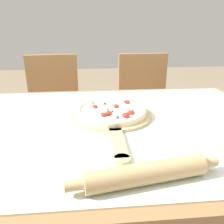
% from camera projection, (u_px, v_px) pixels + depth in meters
% --- Properties ---
extents(dining_table, '(1.43, 0.98, 0.73)m').
position_uv_depth(dining_table, '(109.00, 145.00, 0.97)').
color(dining_table, olive).
rests_on(dining_table, ground_plane).
extents(towel_cloth, '(1.35, 0.90, 0.00)m').
position_uv_depth(towel_cloth, '(109.00, 124.00, 0.94)').
color(towel_cloth, silver).
rests_on(towel_cloth, dining_table).
extents(pizza_peel, '(0.34, 0.54, 0.01)m').
position_uv_depth(pizza_peel, '(112.00, 117.00, 0.98)').
color(pizza_peel, tan).
rests_on(pizza_peel, towel_cloth).
extents(pizza, '(0.30, 0.30, 0.04)m').
position_uv_depth(pizza, '(111.00, 111.00, 1.00)').
color(pizza, beige).
rests_on(pizza, pizza_peel).
extents(rolling_pin, '(0.40, 0.11, 0.06)m').
position_uv_depth(rolling_pin, '(146.00, 173.00, 0.59)').
color(rolling_pin, tan).
rests_on(rolling_pin, towel_cloth).
extents(chair_left, '(0.43, 0.43, 0.88)m').
position_uv_depth(chair_left, '(54.00, 106.00, 1.80)').
color(chair_left, '#A37547').
rests_on(chair_left, ground_plane).
extents(chair_right, '(0.41, 0.41, 0.88)m').
position_uv_depth(chair_right, '(144.00, 103.00, 1.86)').
color(chair_right, '#A37547').
rests_on(chair_right, ground_plane).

